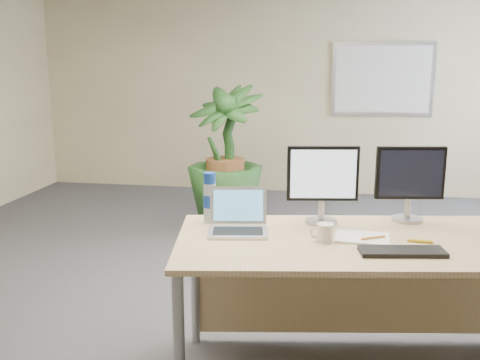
% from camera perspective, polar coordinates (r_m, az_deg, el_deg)
% --- Properties ---
extents(floor, '(8.00, 8.00, 0.00)m').
position_cam_1_polar(floor, '(3.78, 0.17, -15.23)').
color(floor, '#45454A').
rests_on(floor, ground).
extents(back_wall, '(7.00, 0.04, 2.70)m').
position_cam_1_polar(back_wall, '(7.34, 5.37, 9.14)').
color(back_wall, tan).
rests_on(back_wall, floor).
extents(whiteboard, '(1.30, 0.04, 0.95)m').
position_cam_1_polar(whiteboard, '(7.31, 14.96, 10.34)').
color(whiteboard, '#BBBBC0').
rests_on(whiteboard, back_wall).
extents(desk, '(2.28, 1.24, 0.83)m').
position_cam_1_polar(desk, '(3.14, 13.93, -8.53)').
color(desk, tan).
rests_on(desk, floor).
extents(floor_plant, '(1.09, 1.09, 1.50)m').
position_cam_1_polar(floor_plant, '(5.52, -1.58, 1.88)').
color(floor_plant, '#163D17').
rests_on(floor_plant, floor).
extents(monitor_left, '(0.41, 0.19, 0.46)m').
position_cam_1_polar(monitor_left, '(3.12, 8.80, 0.05)').
color(monitor_left, '#A4A4A9').
rests_on(monitor_left, desk).
extents(monitor_right, '(0.40, 0.18, 0.45)m').
position_cam_1_polar(monitor_right, '(3.29, 17.66, 0.13)').
color(monitor_right, '#A4A4A9').
rests_on(monitor_right, desk).
extents(laptop, '(0.36, 0.33, 0.23)m').
position_cam_1_polar(laptop, '(3.00, -0.21, -4.33)').
color(laptop, silver).
rests_on(laptop, desk).
extents(keyboard, '(0.43, 0.20, 0.02)m').
position_cam_1_polar(keyboard, '(2.77, 16.91, -7.31)').
color(keyboard, black).
rests_on(keyboard, desk).
extents(coffee_mug, '(0.13, 0.09, 0.10)m').
position_cam_1_polar(coffee_mug, '(2.86, 9.00, -5.56)').
color(coffee_mug, white).
rests_on(coffee_mug, desk).
extents(spiral_notebook, '(0.30, 0.23, 0.01)m').
position_cam_1_polar(spiral_notebook, '(2.95, 12.93, -6.02)').
color(spiral_notebook, white).
rests_on(spiral_notebook, desk).
extents(orange_pen, '(0.13, 0.08, 0.01)m').
position_cam_1_polar(orange_pen, '(2.92, 14.01, -5.98)').
color(orange_pen, orange).
rests_on(orange_pen, spiral_notebook).
extents(yellow_highlighter, '(0.13, 0.03, 0.02)m').
position_cam_1_polar(yellow_highlighter, '(2.97, 18.65, -6.20)').
color(yellow_highlighter, gold).
rests_on(yellow_highlighter, desk).
extents(water_bottle, '(0.08, 0.08, 0.30)m').
position_cam_1_polar(water_bottle, '(3.15, -3.25, -1.99)').
color(water_bottle, '#A9B8C6').
rests_on(water_bottle, desk).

